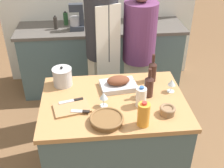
% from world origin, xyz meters
% --- Properties ---
extents(kitchen_island, '(1.21, 0.85, 0.87)m').
position_xyz_m(kitchen_island, '(0.00, 0.00, 0.44)').
color(kitchen_island, '#4C666B').
rests_on(kitchen_island, ground_plane).
extents(back_counter, '(2.19, 0.60, 0.91)m').
position_xyz_m(back_counter, '(0.00, 1.59, 0.46)').
color(back_counter, '#4C666B').
rests_on(back_counter, ground_plane).
extents(roasting_pan, '(0.34, 0.25, 0.11)m').
position_xyz_m(roasting_pan, '(0.06, 0.19, 0.91)').
color(roasting_pan, '#BCBCC1').
rests_on(roasting_pan, kitchen_island).
extents(wicker_basket, '(0.26, 0.26, 0.05)m').
position_xyz_m(wicker_basket, '(-0.08, -0.28, 0.90)').
color(wicker_basket, brown).
rests_on(wicker_basket, kitchen_island).
extents(cutting_board, '(0.32, 0.25, 0.02)m').
position_xyz_m(cutting_board, '(-0.34, -0.09, 0.88)').
color(cutting_board, '#AD7F51').
rests_on(cutting_board, kitchen_island).
extents(stock_pot, '(0.17, 0.17, 0.19)m').
position_xyz_m(stock_pot, '(-0.43, 0.29, 0.95)').
color(stock_pot, '#B7B7BC').
rests_on(stock_pot, kitchen_island).
extents(mixing_bowl, '(0.13, 0.13, 0.07)m').
position_xyz_m(mixing_bowl, '(0.40, -0.23, 0.91)').
color(mixing_bowl, '#846647').
rests_on(mixing_bowl, kitchen_island).
extents(juice_jug, '(0.09, 0.09, 0.21)m').
position_xyz_m(juice_jug, '(0.19, -0.33, 0.96)').
color(juice_jug, orange).
rests_on(juice_jug, kitchen_island).
extents(milk_jug, '(0.09, 0.09, 0.18)m').
position_xyz_m(milk_jug, '(0.21, -0.09, 0.95)').
color(milk_jug, white).
rests_on(milk_jug, kitchen_island).
extents(wine_bottle_green, '(0.07, 0.07, 0.27)m').
position_xyz_m(wine_bottle_green, '(0.39, 0.28, 0.97)').
color(wine_bottle_green, '#381E19').
rests_on(wine_bottle_green, kitchen_island).
extents(wine_bottle_dark, '(0.08, 0.08, 0.26)m').
position_xyz_m(wine_bottle_dark, '(0.30, 0.04, 0.97)').
color(wine_bottle_dark, '#381E19').
rests_on(wine_bottle_dark, kitchen_island).
extents(wine_glass_left, '(0.07, 0.07, 0.12)m').
position_xyz_m(wine_glass_left, '(0.51, 0.08, 0.96)').
color(wine_glass_left, silver).
rests_on(wine_glass_left, kitchen_island).
extents(wine_glass_right, '(0.07, 0.07, 0.13)m').
position_xyz_m(wine_glass_right, '(-0.09, -0.07, 0.96)').
color(wine_glass_right, silver).
rests_on(wine_glass_right, kitchen_island).
extents(knife_chef, '(0.20, 0.08, 0.01)m').
position_xyz_m(knife_chef, '(-0.34, -0.00, 0.89)').
color(knife_chef, '#B7B7BC').
rests_on(knife_chef, cutting_board).
extents(knife_paring, '(0.15, 0.05, 0.01)m').
position_xyz_m(knife_paring, '(-0.27, -0.15, 0.89)').
color(knife_paring, '#B7B7BC').
rests_on(knife_paring, cutting_board).
extents(stand_mixer, '(0.18, 0.14, 0.33)m').
position_xyz_m(stand_mixer, '(-0.31, 1.52, 1.05)').
color(stand_mixer, '#333842').
rests_on(stand_mixer, back_counter).
extents(condiment_bottle_tall, '(0.06, 0.06, 0.18)m').
position_xyz_m(condiment_bottle_tall, '(-0.45, 1.71, 0.99)').
color(condiment_bottle_tall, '#234C28').
rests_on(condiment_bottle_tall, back_counter).
extents(condiment_bottle_short, '(0.05, 0.05, 0.18)m').
position_xyz_m(condiment_bottle_short, '(-0.58, 1.57, 0.99)').
color(condiment_bottle_short, '#332D28').
rests_on(condiment_bottle_short, back_counter).
extents(person_cook_aproned, '(0.36, 0.38, 1.77)m').
position_xyz_m(person_cook_aproned, '(-0.03, 0.87, 0.99)').
color(person_cook_aproned, beige).
rests_on(person_cook_aproned, ground_plane).
extents(person_cook_guest, '(0.36, 0.36, 1.61)m').
position_xyz_m(person_cook_guest, '(0.37, 0.88, 0.89)').
color(person_cook_guest, beige).
rests_on(person_cook_guest, ground_plane).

